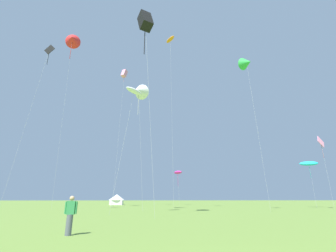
% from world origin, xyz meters
% --- Properties ---
extents(kite_orange_parafoil, '(2.02, 3.01, 31.94)m').
position_xyz_m(kite_orange_parafoil, '(0.69, 35.19, 31.45)').
color(kite_orange_parafoil, orange).
rests_on(kite_orange_parafoil, ground).
extents(kite_black_box, '(2.49, 2.76, 22.88)m').
position_xyz_m(kite_black_box, '(-3.63, 18.96, 21.45)').
color(kite_black_box, black).
rests_on(kite_black_box, ground).
extents(kite_black_diamond, '(2.51, 2.72, 25.20)m').
position_xyz_m(kite_black_diamond, '(-19.08, 29.42, 23.56)').
color(kite_black_diamond, black).
rests_on(kite_black_diamond, ground).
extents(kite_white_delta, '(3.34, 3.39, 19.11)m').
position_xyz_m(kite_white_delta, '(-4.73, 29.91, 17.68)').
color(kite_white_delta, white).
rests_on(kite_white_delta, ground).
extents(kite_green_delta, '(2.58, 3.18, 22.77)m').
position_xyz_m(kite_green_delta, '(11.81, 26.98, 21.64)').
color(kite_green_delta, green).
rests_on(kite_green_delta, ground).
extents(kite_pink_box, '(1.55, 3.10, 30.19)m').
position_xyz_m(kite_pink_box, '(-9.17, 44.98, 29.09)').
color(kite_pink_box, pink).
rests_on(kite_pink_box, ground).
extents(kite_pink_diamond, '(1.94, 1.71, 11.91)m').
position_xyz_m(kite_pink_diamond, '(26.14, 33.09, 10.65)').
color(kite_pink_diamond, pink).
rests_on(kite_pink_diamond, ground).
extents(kite_cyan_parafoil, '(3.44, 2.45, 8.46)m').
position_xyz_m(kite_cyan_parafoil, '(26.84, 38.13, 7.85)').
color(kite_cyan_parafoil, '#1EB7CC').
rests_on(kite_cyan_parafoil, ground).
extents(kite_magenta_parafoil, '(2.50, 3.28, 8.31)m').
position_xyz_m(kite_magenta_parafoil, '(4.16, 55.13, 7.79)').
color(kite_magenta_parafoil, '#E02DA3').
rests_on(kite_magenta_parafoil, ground).
extents(kite_white_parafoil, '(3.18, 2.70, 15.21)m').
position_xyz_m(kite_white_parafoil, '(-4.97, 23.94, 14.79)').
color(kite_white_parafoil, white).
rests_on(kite_white_parafoil, ground).
extents(kite_red_delta, '(3.54, 3.69, 33.57)m').
position_xyz_m(kite_red_delta, '(-18.71, 37.00, 31.84)').
color(kite_red_delta, red).
rests_on(kite_red_delta, ground).
extents(person_spectator, '(0.57, 0.28, 1.73)m').
position_xyz_m(person_spectator, '(-6.31, 8.08, 0.85)').
color(person_spectator, '#565B66').
rests_on(person_spectator, ground).
extents(festival_tent_center, '(4.04, 4.04, 2.63)m').
position_xyz_m(festival_tent_center, '(-11.23, 60.76, 1.45)').
color(festival_tent_center, white).
rests_on(festival_tent_center, ground).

